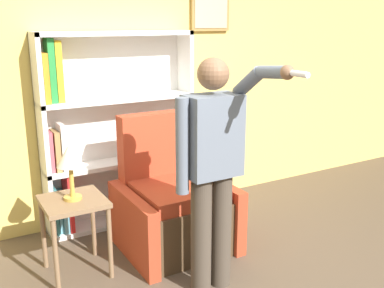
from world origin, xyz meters
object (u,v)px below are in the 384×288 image
(table_lamp, at_px, (70,159))
(side_table, at_px, (74,212))
(person_standing, at_px, (213,164))
(bookcase, at_px, (106,133))
(armchair, at_px, (172,206))

(table_lamp, bearing_deg, side_table, 0.00)
(side_table, bearing_deg, person_standing, -40.95)
(side_table, bearing_deg, bookcase, 54.02)
(bookcase, height_order, side_table, bookcase)
(person_standing, height_order, table_lamp, person_standing)
(person_standing, xyz_separation_m, side_table, (-0.81, 0.70, -0.45))
(bookcase, distance_m, person_standing, 1.47)
(bookcase, height_order, armchair, bookcase)
(armchair, relative_size, person_standing, 0.68)
(bookcase, height_order, person_standing, bookcase)
(side_table, bearing_deg, table_lamp, 180.00)
(bookcase, bearing_deg, side_table, -125.98)
(side_table, height_order, table_lamp, table_lamp)
(person_standing, bearing_deg, bookcase, 100.19)
(armchair, distance_m, table_lamp, 1.04)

